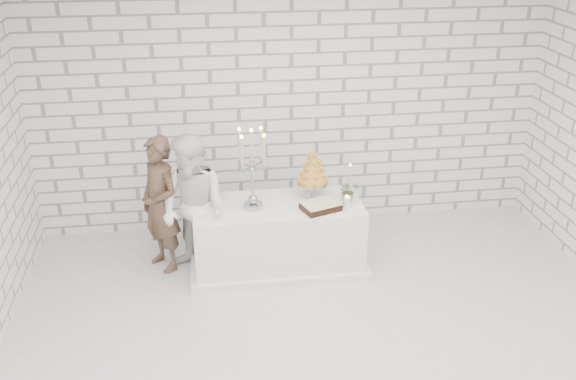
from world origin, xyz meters
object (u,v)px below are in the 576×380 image
(groom, at_px, (160,204))
(croquembouche, at_px, (313,173))
(candelabra, at_px, (252,169))
(cake_table, at_px, (278,235))
(bride, at_px, (194,208))

(groom, distance_m, croquembouche, 1.66)
(groom, height_order, croquembouche, groom)
(candelabra, bearing_deg, groom, 167.89)
(groom, xyz_separation_m, candelabra, (0.97, -0.21, 0.43))
(candelabra, bearing_deg, croquembouche, 16.50)
(candelabra, relative_size, croquembouche, 1.62)
(cake_table, relative_size, croquembouche, 3.30)
(candelabra, distance_m, croquembouche, 0.72)
(bride, height_order, croquembouche, bride)
(groom, distance_m, candelabra, 1.08)
(groom, relative_size, candelabra, 1.71)
(cake_table, xyz_separation_m, bride, (-0.89, -0.06, 0.42))
(groom, height_order, candelabra, candelabra)
(groom, distance_m, bride, 0.41)
(cake_table, bearing_deg, candelabra, -168.82)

